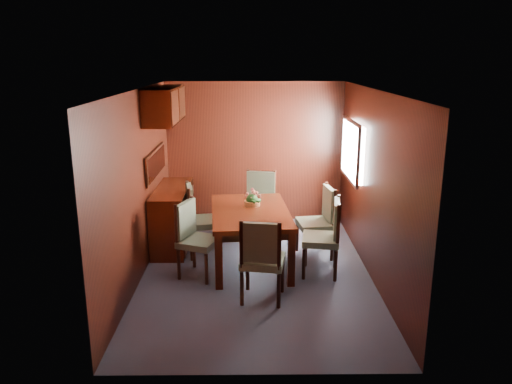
{
  "coord_description": "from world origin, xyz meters",
  "views": [
    {
      "loc": [
        -0.06,
        -6.19,
        2.8
      ],
      "look_at": [
        0.0,
        0.22,
        1.05
      ],
      "focal_mm": 35.0,
      "sensor_mm": 36.0,
      "label": 1
    }
  ],
  "objects_px": {
    "sideboard": "(173,217)",
    "chair_right_near": "(327,233)",
    "chair_head": "(262,256)",
    "dining_table": "(250,218)",
    "flower_centerpiece": "(252,198)",
    "chair_left_near": "(194,234)"
  },
  "relations": [
    {
      "from": "chair_right_near",
      "to": "flower_centerpiece",
      "type": "xyz_separation_m",
      "value": [
        -0.98,
        0.57,
        0.32
      ]
    },
    {
      "from": "sideboard",
      "to": "flower_centerpiece",
      "type": "bearing_deg",
      "value": -22.49
    },
    {
      "from": "chair_right_near",
      "to": "dining_table",
      "type": "bearing_deg",
      "value": 78.91
    },
    {
      "from": "sideboard",
      "to": "chair_head",
      "type": "distance_m",
      "value": 2.26
    },
    {
      "from": "dining_table",
      "to": "chair_left_near",
      "type": "distance_m",
      "value": 0.83
    },
    {
      "from": "dining_table",
      "to": "chair_head",
      "type": "bearing_deg",
      "value": -87.88
    },
    {
      "from": "sideboard",
      "to": "chair_right_near",
      "type": "distance_m",
      "value": 2.43
    },
    {
      "from": "chair_head",
      "to": "chair_left_near",
      "type": "bearing_deg",
      "value": 147.75
    },
    {
      "from": "chair_left_near",
      "to": "chair_right_near",
      "type": "height_order",
      "value": "chair_right_near"
    },
    {
      "from": "sideboard",
      "to": "chair_head",
      "type": "bearing_deg",
      "value": -54.7
    },
    {
      "from": "dining_table",
      "to": "chair_right_near",
      "type": "xyz_separation_m",
      "value": [
        1.0,
        -0.37,
        -0.09
      ]
    },
    {
      "from": "chair_left_near",
      "to": "chair_right_near",
      "type": "xyz_separation_m",
      "value": [
        1.73,
        0.01,
        0.01
      ]
    },
    {
      "from": "chair_left_near",
      "to": "flower_centerpiece",
      "type": "xyz_separation_m",
      "value": [
        0.76,
        0.58,
        0.33
      ]
    },
    {
      "from": "chair_head",
      "to": "flower_centerpiece",
      "type": "relative_size",
      "value": 4.35
    },
    {
      "from": "chair_right_near",
      "to": "chair_head",
      "type": "xyz_separation_m",
      "value": [
        -0.87,
        -0.77,
        0.0
      ]
    },
    {
      "from": "flower_centerpiece",
      "to": "dining_table",
      "type": "bearing_deg",
      "value": -97.76
    },
    {
      "from": "sideboard",
      "to": "dining_table",
      "type": "bearing_deg",
      "value": -30.93
    },
    {
      "from": "sideboard",
      "to": "flower_centerpiece",
      "type": "distance_m",
      "value": 1.37
    },
    {
      "from": "sideboard",
      "to": "chair_left_near",
      "type": "bearing_deg",
      "value": -67.86
    },
    {
      "from": "chair_left_near",
      "to": "chair_head",
      "type": "distance_m",
      "value": 1.16
    },
    {
      "from": "sideboard",
      "to": "dining_table",
      "type": "relative_size",
      "value": 0.81
    },
    {
      "from": "chair_left_near",
      "to": "chair_head",
      "type": "bearing_deg",
      "value": 70.23
    }
  ]
}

